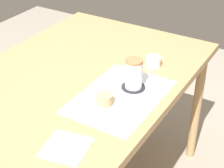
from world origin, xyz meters
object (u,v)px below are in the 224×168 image
object	(u,v)px
dining_table	(73,92)
sugar_bowl	(153,61)
coffee_mug	(134,73)
pastry_plate	(105,105)
pastry	(105,99)

from	to	relation	value
dining_table	sugar_bowl	xyz separation A→B (m)	(0.29, -0.26, 0.10)
coffee_mug	pastry_plate	bearing A→B (deg)	170.21
pastry	pastry_plate	bearing A→B (deg)	0.00
pastry_plate	coffee_mug	distance (m)	0.20
dining_table	pastry	distance (m)	0.29
dining_table	pastry_plate	world-z (taller)	pastry_plate
pastry_plate	pastry	world-z (taller)	pastry
dining_table	coffee_mug	bearing A→B (deg)	-75.94
dining_table	sugar_bowl	distance (m)	0.40
dining_table	pastry	world-z (taller)	pastry
coffee_mug	sugar_bowl	world-z (taller)	coffee_mug
dining_table	sugar_bowl	bearing A→B (deg)	-41.98
dining_table	pastry	xyz separation A→B (m)	(-0.11, -0.24, 0.11)
pastry	sugar_bowl	distance (m)	0.40
pastry_plate	pastry	xyz separation A→B (m)	(0.00, 0.00, 0.03)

